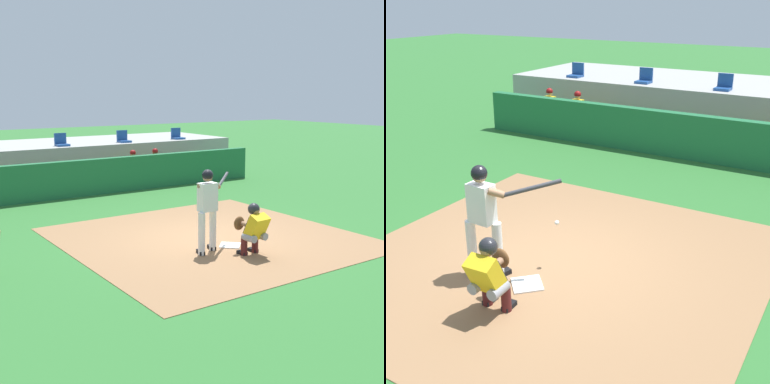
{
  "view_description": "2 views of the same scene",
  "coord_description": "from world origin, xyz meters",
  "views": [
    {
      "loc": [
        -7.0,
        -9.47,
        3.37
      ],
      "look_at": [
        0.0,
        0.7,
        1.0
      ],
      "focal_mm": 48.41,
      "sensor_mm": 36.0,
      "label": 1
    },
    {
      "loc": [
        3.93,
        -5.94,
        4.03
      ],
      "look_at": [
        0.0,
        0.7,
        1.0
      ],
      "focal_mm": 46.6,
      "sensor_mm": 36.0,
      "label": 2
    }
  ],
  "objects": [
    {
      "name": "ground_plane",
      "position": [
        0.0,
        0.0,
        0.0
      ],
      "size": [
        80.0,
        80.0,
        0.0
      ],
      "primitive_type": "plane",
      "color": "#2D6B2D"
    },
    {
      "name": "dirt_infield",
      "position": [
        0.0,
        0.0,
        0.01
      ],
      "size": [
        6.4,
        6.4,
        0.01
      ],
      "primitive_type": "cube",
      "color": "#936B47",
      "rests_on": "ground"
    },
    {
      "name": "home_plate",
      "position": [
        0.0,
        -0.8,
        0.02
      ],
      "size": [
        0.62,
        0.62,
        0.02
      ],
      "primitive_type": "cube",
      "rotation": [
        0.0,
        0.0,
        0.79
      ],
      "color": "white",
      "rests_on": "dirt_infield"
    },
    {
      "name": "batter_at_plate",
      "position": [
        -0.67,
        -0.88,
        1.04
      ],
      "size": [
        1.3,
        0.79,
        1.8
      ],
      "color": "silver",
      "rests_on": "ground"
    },
    {
      "name": "catcher_crouched",
      "position": [
        -0.02,
        -1.57,
        0.61
      ],
      "size": [
        0.5,
        1.86,
        1.13
      ],
      "color": "gray",
      "rests_on": "ground"
    },
    {
      "name": "dugout_wall",
      "position": [
        0.0,
        6.5,
        0.6
      ],
      "size": [
        13.0,
        0.3,
        1.2
      ],
      "primitive_type": "cube",
      "color": "#1E6638",
      "rests_on": "ground"
    },
    {
      "name": "dugout_bench",
      "position": [
        0.0,
        7.5,
        0.23
      ],
      "size": [
        11.8,
        0.44,
        0.45
      ],
      "primitive_type": "cube",
      "color": "olive",
      "rests_on": "ground"
    },
    {
      "name": "dugout_player_2",
      "position": [
        2.0,
        7.34,
        0.67
      ],
      "size": [
        0.49,
        0.7,
        1.3
      ],
      "color": "#939399",
      "rests_on": "ground"
    },
    {
      "name": "dugout_player_3",
      "position": [
        2.96,
        7.34,
        0.67
      ],
      "size": [
        0.49,
        0.7,
        1.3
      ],
      "color": "#939399",
      "rests_on": "ground"
    },
    {
      "name": "stands_platform",
      "position": [
        0.0,
        10.9,
        0.7
      ],
      "size": [
        15.0,
        4.4,
        1.4
      ],
      "primitive_type": "cube",
      "color": "#9E9E99",
      "rests_on": "ground"
    },
    {
      "name": "stadium_seat_2",
      "position": [
        0.0,
        9.38,
        1.53
      ],
      "size": [
        0.46,
        0.46,
        0.48
      ],
      "color": "#1E478C",
      "rests_on": "stands_platform"
    },
    {
      "name": "stadium_seat_3",
      "position": [
        2.6,
        9.38,
        1.53
      ],
      "size": [
        0.46,
        0.46,
        0.48
      ],
      "color": "#1E478C",
      "rests_on": "stands_platform"
    },
    {
      "name": "stadium_seat_4",
      "position": [
        5.2,
        9.38,
        1.53
      ],
      "size": [
        0.46,
        0.46,
        0.48
      ],
      "color": "#1E478C",
      "rests_on": "stands_platform"
    }
  ]
}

